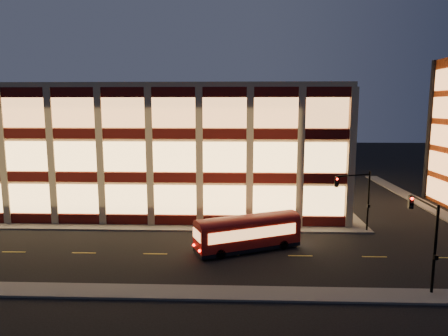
{
  "coord_description": "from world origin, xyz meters",
  "views": [
    {
      "loc": [
        10.88,
        -37.42,
        12.09
      ],
      "look_at": [
        9.22,
        8.0,
        5.11
      ],
      "focal_mm": 32.0,
      "sensor_mm": 36.0,
      "label": 1
    }
  ],
  "objects": [
    {
      "name": "ground",
      "position": [
        0.0,
        0.0,
        0.0
      ],
      "size": [
        200.0,
        200.0,
        0.0
      ],
      "primitive_type": "plane",
      "color": "black",
      "rests_on": "ground"
    },
    {
      "name": "sidewalk_office_south",
      "position": [
        -3.0,
        1.0,
        0.07
      ],
      "size": [
        54.0,
        2.0,
        0.15
      ],
      "primitive_type": "cube",
      "color": "#514F4C",
      "rests_on": "ground"
    },
    {
      "name": "sidewalk_office_east",
      "position": [
        23.0,
        17.0,
        0.07
      ],
      "size": [
        2.0,
        30.0,
        0.15
      ],
      "primitive_type": "cube",
      "color": "#514F4C",
      "rests_on": "ground"
    },
    {
      "name": "sidewalk_tower_west",
      "position": [
        34.0,
        17.0,
        0.07
      ],
      "size": [
        2.0,
        30.0,
        0.15
      ],
      "primitive_type": "cube",
      "color": "#514F4C",
      "rests_on": "ground"
    },
    {
      "name": "sidewalk_near",
      "position": [
        0.0,
        -13.0,
        0.07
      ],
      "size": [
        100.0,
        2.0,
        0.15
      ],
      "primitive_type": "cube",
      "color": "#514F4C",
      "rests_on": "ground"
    },
    {
      "name": "office_building",
      "position": [
        -2.91,
        16.91,
        7.25
      ],
      "size": [
        50.45,
        30.45,
        14.5
      ],
      "color": "tan",
      "rests_on": "ground"
    },
    {
      "name": "traffic_signal_far",
      "position": [
        22.21,
        0.24,
        4.11
      ],
      "size": [
        3.79,
        1.87,
        6.0
      ],
      "color": "black",
      "rests_on": "ground"
    },
    {
      "name": "traffic_signal_near",
      "position": [
        23.5,
        -11.03,
        4.13
      ],
      "size": [
        0.32,
        4.45,
        6.0
      ],
      "color": "black",
      "rests_on": "ground"
    },
    {
      "name": "trolley_bus",
      "position": [
        11.7,
        -4.79,
        1.7
      ],
      "size": [
        9.18,
        5.78,
        3.06
      ],
      "rotation": [
        0.0,
        0.0,
        0.42
      ],
      "color": "#9E0E08",
      "rests_on": "ground"
    }
  ]
}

